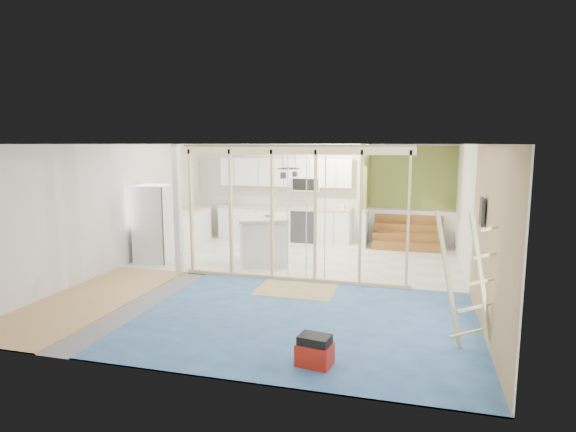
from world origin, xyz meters
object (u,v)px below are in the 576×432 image
(fridge, at_px, (155,224))
(island, at_px, (263,241))
(toolbox, at_px, (315,352))
(ladder, at_px, (469,282))

(fridge, distance_m, island, 2.43)
(island, height_order, toolbox, island)
(toolbox, distance_m, ladder, 2.11)
(island, bearing_deg, ladder, -67.18)
(fridge, bearing_deg, ladder, -32.96)
(fridge, bearing_deg, island, 4.08)
(fridge, height_order, island, fridge)
(toolbox, bearing_deg, island, 124.40)
(toolbox, bearing_deg, fridge, 146.95)
(fridge, bearing_deg, toolbox, -48.23)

